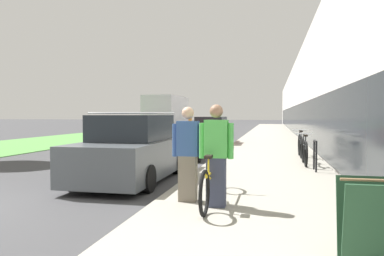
% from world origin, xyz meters
% --- Properties ---
extents(sidewalk_slab, '(3.72, 70.00, 0.12)m').
position_xyz_m(sidewalk_slab, '(5.73, 21.00, 0.06)').
color(sidewalk_slab, gray).
rests_on(sidewalk_slab, ground).
extents(storefront_facade, '(10.01, 70.00, 5.81)m').
position_xyz_m(storefront_facade, '(12.62, 29.00, 2.90)').
color(storefront_facade, silver).
rests_on(storefront_facade, ground).
extents(lawn_strip, '(6.42, 70.00, 0.03)m').
position_xyz_m(lawn_strip, '(-7.48, 25.00, 0.01)').
color(lawn_strip, '#518E42').
rests_on(lawn_strip, ground).
extents(tandem_bicycle, '(0.52, 2.77, 0.90)m').
position_xyz_m(tandem_bicycle, '(4.94, 1.43, 0.50)').
color(tandem_bicycle, black).
rests_on(tandem_bicycle, sidewalk_slab).
extents(person_rider, '(0.58, 0.23, 1.71)m').
position_xyz_m(person_rider, '(5.02, 1.07, 0.98)').
color(person_rider, '#33384C').
rests_on(person_rider, sidewalk_slab).
extents(person_bystander, '(0.57, 0.22, 1.68)m').
position_xyz_m(person_bystander, '(4.47, 1.36, 0.96)').
color(person_bystander, '#756B5B').
rests_on(person_bystander, sidewalk_slab).
extents(bike_rack_hoop, '(0.05, 0.60, 0.84)m').
position_xyz_m(bike_rack_hoop, '(7.08, 5.58, 0.63)').
color(bike_rack_hoop, black).
rests_on(bike_rack_hoop, sidewalk_slab).
extents(cruiser_bike_nearest, '(0.52, 1.76, 0.95)m').
position_xyz_m(cruiser_bike_nearest, '(6.90, 6.81, 0.52)').
color(cruiser_bike_nearest, black).
rests_on(cruiser_bike_nearest, sidewalk_slab).
extents(cruiser_bike_middle, '(0.52, 1.74, 0.98)m').
position_xyz_m(cruiser_bike_middle, '(6.93, 8.99, 0.53)').
color(cruiser_bike_middle, black).
rests_on(cruiser_bike_middle, sidewalk_slab).
extents(sandwich_board_sign, '(0.56, 0.56, 0.90)m').
position_xyz_m(sandwich_board_sign, '(6.90, -1.06, 0.57)').
color(sandwich_board_sign, '#23472D').
rests_on(sandwich_board_sign, sidewalk_slab).
extents(parked_sedan_curbside, '(1.92, 4.34, 1.72)m').
position_xyz_m(parked_sedan_curbside, '(2.52, 3.72, 0.75)').
color(parked_sedan_curbside, '#4C5156').
rests_on(parked_sedan_curbside, ground).
extents(vintage_roadster_curbside, '(1.86, 3.96, 0.95)m').
position_xyz_m(vintage_roadster_curbside, '(2.58, 8.70, 0.41)').
color(vintage_roadster_curbside, silver).
rests_on(vintage_roadster_curbside, ground).
extents(parked_sedan_far, '(1.73, 4.58, 1.54)m').
position_xyz_m(parked_sedan_far, '(2.71, 14.80, 0.70)').
color(parked_sedan_far, maroon).
rests_on(parked_sedan_far, ground).
extents(moving_truck, '(2.41, 7.45, 3.10)m').
position_xyz_m(moving_truck, '(-2.35, 24.23, 1.56)').
color(moving_truck, orange).
rests_on(moving_truck, ground).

